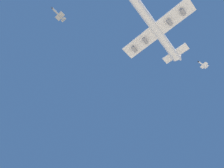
{
  "coord_description": "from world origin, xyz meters",
  "views": [
    {
      "loc": [
        31.87,
        60.91,
        2.46
      ],
      "look_at": [
        -14.54,
        30.67,
        79.96
      ],
      "focal_mm": 30.6,
      "sensor_mm": 36.0,
      "label": 1
    }
  ],
  "objects_px": {
    "carrier_jet": "(156,30)",
    "chase_jet_trailing": "(59,15)",
    "chase_jet_high_escort": "(203,65)",
    "chase_jet_right_wing": "(136,48)"
  },
  "relations": [
    {
      "from": "carrier_jet",
      "to": "chase_jet_trailing",
      "type": "xyz_separation_m",
      "value": [
        47.68,
        -64.09,
        22.73
      ]
    },
    {
      "from": "carrier_jet",
      "to": "chase_jet_high_escort",
      "type": "height_order",
      "value": "chase_jet_high_escort"
    },
    {
      "from": "chase_jet_high_escort",
      "to": "chase_jet_trailing",
      "type": "bearing_deg",
      "value": -10.13
    },
    {
      "from": "carrier_jet",
      "to": "chase_jet_trailing",
      "type": "distance_m",
      "value": 83.05
    },
    {
      "from": "carrier_jet",
      "to": "chase_jet_right_wing",
      "type": "height_order",
      "value": "chase_jet_right_wing"
    },
    {
      "from": "carrier_jet",
      "to": "chase_jet_high_escort",
      "type": "distance_m",
      "value": 88.41
    },
    {
      "from": "chase_jet_right_wing",
      "to": "chase_jet_trailing",
      "type": "distance_m",
      "value": 72.42
    },
    {
      "from": "chase_jet_right_wing",
      "to": "chase_jet_high_escort",
      "type": "distance_m",
      "value": 84.82
    },
    {
      "from": "chase_jet_trailing",
      "to": "chase_jet_high_escort",
      "type": "bearing_deg",
      "value": 150.84
    },
    {
      "from": "carrier_jet",
      "to": "chase_jet_high_escort",
      "type": "relative_size",
      "value": 5.23
    }
  ]
}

